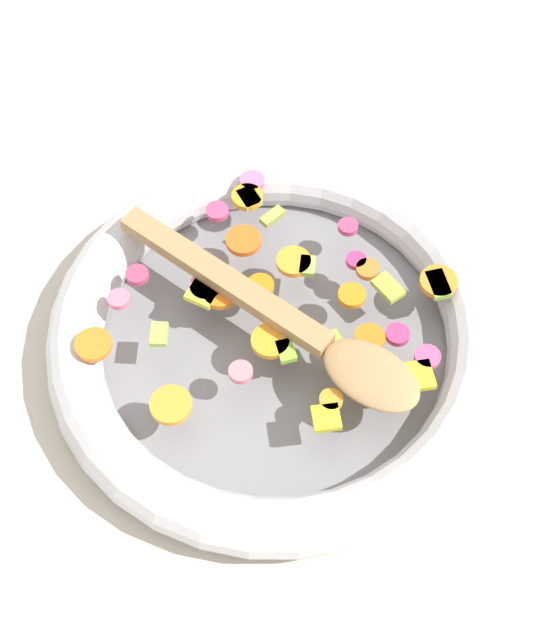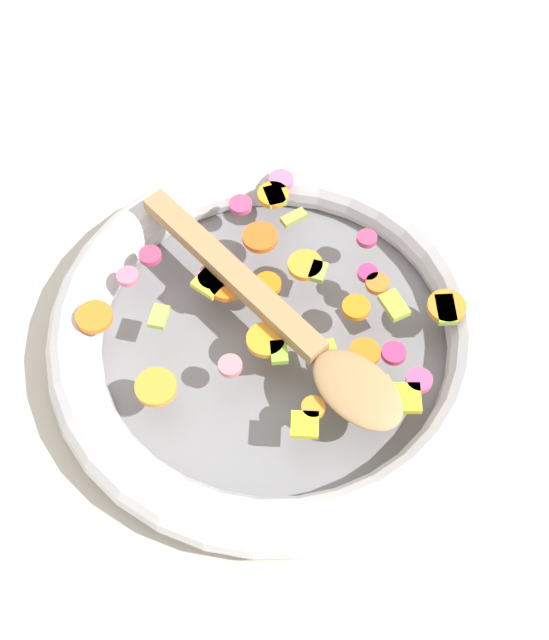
% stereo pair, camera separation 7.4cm
% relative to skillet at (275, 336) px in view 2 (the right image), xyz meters
% --- Properties ---
extents(ground_plane, '(4.00, 4.00, 0.00)m').
position_rel_skillet_xyz_m(ground_plane, '(0.00, 0.00, -0.02)').
color(ground_plane, beige).
extents(skillet, '(0.41, 0.41, 0.05)m').
position_rel_skillet_xyz_m(skillet, '(0.00, 0.00, 0.00)').
color(skillet, slate).
rests_on(skillet, ground_plane).
extents(chopped_vegetables, '(0.28, 0.30, 0.01)m').
position_rel_skillet_xyz_m(chopped_vegetables, '(0.02, 0.00, 0.03)').
color(chopped_vegetables, orange).
rests_on(chopped_vegetables, skillet).
extents(wooden_spoon, '(0.09, 0.32, 0.01)m').
position_rel_skillet_xyz_m(wooden_spoon, '(-0.00, -0.02, 0.04)').
color(wooden_spoon, '#A87F51').
rests_on(wooden_spoon, chopped_vegetables).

